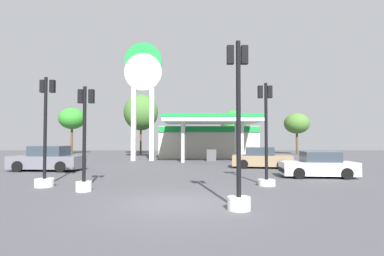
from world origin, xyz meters
name	(u,v)px	position (x,y,z in m)	size (l,w,h in m)	color
ground_plane	(176,204)	(0.00, 0.00, 0.00)	(90.00, 90.00, 0.00)	#47474C
gas_station	(208,139)	(2.31, 24.15, 2.04)	(10.75, 12.37, 4.27)	beige
station_pole_sign	(142,86)	(-4.27, 19.34, 7.20)	(3.62, 0.56, 11.49)	white
car_0	(261,158)	(5.55, 12.14, 0.68)	(4.47, 2.49, 1.51)	black
car_1	(317,166)	(7.46, 6.77, 0.64)	(4.07, 2.06, 1.41)	black
car_2	(47,159)	(-9.12, 10.21, 0.74)	(4.72, 2.36, 1.64)	black
traffic_signal_0	(84,153)	(-3.90, 2.38, 1.56)	(0.65, 0.68, 4.27)	silver
traffic_signal_1	(265,149)	(3.88, 3.84, 1.64)	(0.78, 0.78, 4.68)	silver
traffic_signal_2	(44,153)	(-6.06, 3.51, 1.47)	(0.82, 0.82, 4.89)	silver
traffic_signal_3	(238,151)	(1.90, -0.85, 1.76)	(0.70, 0.71, 5.12)	silver
tree_0	(71,119)	(-16.04, 31.77, 4.85)	(3.57, 3.57, 6.34)	brown
tree_1	(140,112)	(-6.46, 31.18, 5.66)	(4.61, 4.61, 8.11)	brown
tree_2	(233,124)	(5.98, 29.95, 4.02)	(3.30, 3.30, 5.85)	brown
tree_3	(296,123)	(14.60, 30.86, 4.14)	(3.36, 3.36, 5.56)	brown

